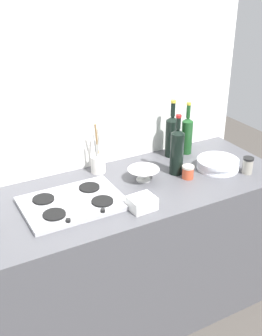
# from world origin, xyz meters

# --- Properties ---
(ground_plane) EXTENTS (6.00, 6.00, 0.00)m
(ground_plane) POSITION_xyz_m (0.00, 0.00, 0.00)
(ground_plane) COLOR #47423D
(ground_plane) RESTS_ON ground
(counter_block) EXTENTS (1.80, 0.70, 0.90)m
(counter_block) POSITION_xyz_m (0.00, 0.00, 0.45)
(counter_block) COLOR #4C4C51
(counter_block) RESTS_ON ground
(backsplash_panel) EXTENTS (1.90, 0.06, 2.21)m
(backsplash_panel) POSITION_xyz_m (0.00, 0.38, 1.10)
(backsplash_panel) COLOR white
(backsplash_panel) RESTS_ON ground
(stovetop_hob) EXTENTS (0.51, 0.37, 0.04)m
(stovetop_hob) POSITION_xyz_m (-0.35, -0.02, 0.91)
(stovetop_hob) COLOR #B2B2B7
(stovetop_hob) RESTS_ON counter_block
(plate_stack) EXTENTS (0.26, 0.26, 0.06)m
(plate_stack) POSITION_xyz_m (0.57, -0.04, 0.93)
(plate_stack) COLOR white
(plate_stack) RESTS_ON counter_block
(wine_bottle_leftmost) EXTENTS (0.08, 0.08, 0.36)m
(wine_bottle_leftmost) POSITION_xyz_m (0.31, 0.03, 1.05)
(wine_bottle_leftmost) COLOR black
(wine_bottle_leftmost) RESTS_ON counter_block
(wine_bottle_mid_left) EXTENTS (0.07, 0.07, 0.34)m
(wine_bottle_mid_left) POSITION_xyz_m (0.54, 0.24, 1.03)
(wine_bottle_mid_left) COLOR #19471E
(wine_bottle_mid_left) RESTS_ON counter_block
(wine_bottle_mid_right) EXTENTS (0.08, 0.08, 0.37)m
(wine_bottle_mid_right) POSITION_xyz_m (0.43, 0.24, 1.04)
(wine_bottle_mid_right) COLOR black
(wine_bottle_mid_right) RESTS_ON counter_block
(mixing_bowl) EXTENTS (0.18, 0.18, 0.07)m
(mixing_bowl) POSITION_xyz_m (0.10, 0.04, 0.94)
(mixing_bowl) COLOR white
(mixing_bowl) RESTS_ON counter_block
(butter_dish) EXTENTS (0.14, 0.12, 0.07)m
(butter_dish) POSITION_xyz_m (-0.06, -0.22, 0.93)
(butter_dish) COLOR white
(butter_dish) RESTS_ON counter_block
(utensil_crock) EXTENTS (0.09, 0.09, 0.30)m
(utensil_crock) POSITION_xyz_m (-0.08, 0.26, 0.96)
(utensil_crock) COLOR silver
(utensil_crock) RESTS_ON counter_block
(condiment_jar_front) EXTENTS (0.06, 0.06, 0.10)m
(condiment_jar_front) POSITION_xyz_m (0.68, -0.17, 0.95)
(condiment_jar_front) COLOR #9E998C
(condiment_jar_front) RESTS_ON counter_block
(condiment_jar_rear) EXTENTS (0.07, 0.07, 0.08)m
(condiment_jar_rear) POSITION_xyz_m (0.34, -0.06, 0.94)
(condiment_jar_rear) COLOR #C64C2D
(condiment_jar_rear) RESTS_ON counter_block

